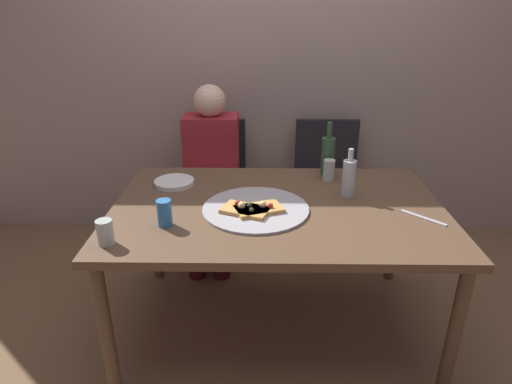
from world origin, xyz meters
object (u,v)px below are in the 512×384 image
at_px(pizza_tray, 256,209).
at_px(tumbler_near, 329,170).
at_px(plate_stack, 174,182).
at_px(tumbler_far, 105,232).
at_px(chair_left, 214,177).
at_px(dining_table, 277,218).
at_px(pizza_slice_last, 245,209).
at_px(chair_right, 327,178).
at_px(soda_can, 164,213).
at_px(wine_bottle, 328,155).
at_px(table_knife, 423,218).
at_px(guest_in_sweater, 211,168).
at_px(pizza_slice_extra, 259,208).
at_px(beer_bottle, 349,178).

distance_m(pizza_tray, tumbler_near, 0.56).
relative_size(tumbler_near, plate_stack, 0.55).
bearing_deg(tumbler_far, chair_left, 76.97).
distance_m(dining_table, plate_stack, 0.62).
bearing_deg(pizza_slice_last, tumbler_far, -153.14).
bearing_deg(chair_right, soda_can, 51.96).
distance_m(pizza_slice_last, chair_left, 1.08).
distance_m(dining_table, wine_bottle, 0.55).
bearing_deg(dining_table, chair_right, 67.60).
bearing_deg(chair_left, table_knife, 135.91).
xyz_separation_m(pizza_tray, pizza_slice_last, (-0.05, -0.04, 0.02)).
relative_size(tumbler_near, guest_in_sweater, 0.10).
bearing_deg(plate_stack, pizza_slice_extra, -36.44).
bearing_deg(guest_in_sweater, tumbler_far, 75.33).
relative_size(tumbler_near, table_knife, 0.54).
relative_size(dining_table, chair_right, 1.80).
distance_m(pizza_slice_last, table_knife, 0.83).
bearing_deg(pizza_slice_last, pizza_tray, 41.52).
relative_size(tumbler_far, soda_can, 0.88).
bearing_deg(chair_left, pizza_tray, 107.67).
bearing_deg(soda_can, pizza_slice_extra, 17.04).
relative_size(chair_left, guest_in_sweater, 0.77).
height_order(tumbler_near, soda_can, soda_can).
bearing_deg(dining_table, guest_in_sweater, 118.47).
height_order(wine_bottle, tumbler_near, wine_bottle).
bearing_deg(tumbler_near, table_knife, -51.05).
distance_m(table_knife, chair_right, 1.11).
relative_size(pizza_tray, chair_left, 0.57).
relative_size(soda_can, table_knife, 0.55).
bearing_deg(table_knife, wine_bottle, -11.90).
xyz_separation_m(plate_stack, guest_in_sweater, (0.14, 0.51, -0.10)).
xyz_separation_m(dining_table, pizza_slice_last, (-0.16, -0.10, 0.09)).
distance_m(tumbler_far, chair_left, 1.36).
relative_size(tumbler_far, chair_left, 0.12).
height_order(dining_table, pizza_slice_extra, pizza_slice_extra).
relative_size(pizza_slice_last, chair_right, 0.28).
relative_size(tumbler_near, tumbler_far, 1.11).
relative_size(pizza_tray, beer_bottle, 2.02).
relative_size(pizza_tray, soda_can, 4.20).
distance_m(tumbler_far, soda_can, 0.27).
bearing_deg(beer_bottle, tumbler_near, 107.64).
xyz_separation_m(wine_bottle, guest_in_sweater, (-0.71, 0.34, -0.21)).
height_order(tumbler_near, table_knife, tumbler_near).
xyz_separation_m(wine_bottle, table_knife, (0.37, -0.56, -0.11)).
distance_m(pizza_slice_last, beer_bottle, 0.57).
bearing_deg(tumbler_far, table_knife, 10.21).
xyz_separation_m(dining_table, tumbler_far, (-0.72, -0.38, 0.12)).
height_order(pizza_slice_extra, wine_bottle, wine_bottle).
xyz_separation_m(pizza_slice_last, table_knife, (0.82, -0.03, -0.02)).
distance_m(tumbler_near, soda_can, 0.97).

